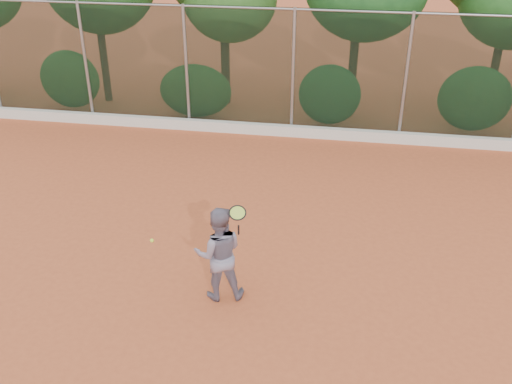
# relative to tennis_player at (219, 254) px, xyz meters

# --- Properties ---
(ground) EXTENTS (80.00, 80.00, 0.00)m
(ground) POSITION_rel_tennis_player_xyz_m (0.37, 0.52, -0.86)
(ground) COLOR #B4502A
(ground) RESTS_ON ground
(concrete_curb) EXTENTS (24.00, 0.20, 0.30)m
(concrete_curb) POSITION_rel_tennis_player_xyz_m (0.37, 7.34, -0.71)
(concrete_curb) COLOR beige
(concrete_curb) RESTS_ON ground
(tennis_player) EXTENTS (0.97, 0.83, 1.71)m
(tennis_player) POSITION_rel_tennis_player_xyz_m (0.00, 0.00, 0.00)
(tennis_player) COLOR slate
(tennis_player) RESTS_ON ground
(chainlink_fence) EXTENTS (24.09, 0.09, 3.50)m
(chainlink_fence) POSITION_rel_tennis_player_xyz_m (0.37, 7.52, 1.00)
(chainlink_fence) COLOR black
(chainlink_fence) RESTS_ON ground
(tennis_racket) EXTENTS (0.33, 0.31, 0.56)m
(tennis_racket) POSITION_rel_tennis_player_xyz_m (0.36, -0.15, 0.87)
(tennis_racket) COLOR black
(tennis_racket) RESTS_ON ground
(tennis_ball_in_flight) EXTENTS (0.06, 0.06, 0.06)m
(tennis_ball_in_flight) POSITION_rel_tennis_player_xyz_m (-0.99, -0.39, 0.40)
(tennis_ball_in_flight) COLOR #C4EB35
(tennis_ball_in_flight) RESTS_ON ground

